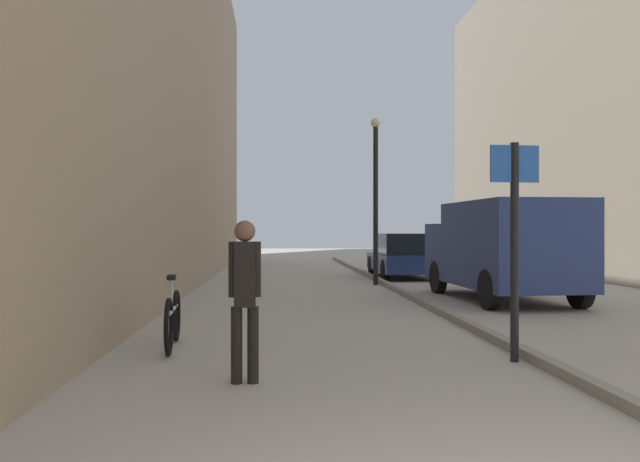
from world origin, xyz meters
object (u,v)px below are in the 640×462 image
(pedestrian_main_foreground, at_px, (245,289))
(lamp_post, at_px, (376,189))
(delivery_van, at_px, (503,247))
(parked_car, at_px, (403,256))
(street_sign_post, at_px, (515,232))
(bicycle_leaning, at_px, (173,319))

(pedestrian_main_foreground, xyz_separation_m, lamp_post, (3.13, 11.49, 1.76))
(pedestrian_main_foreground, bearing_deg, lamp_post, -108.11)
(lamp_post, bearing_deg, delivery_van, -61.97)
(parked_car, distance_m, street_sign_post, 13.65)
(bicycle_leaning, bearing_deg, street_sign_post, -19.23)
(parked_car, relative_size, lamp_post, 0.88)
(parked_car, bearing_deg, bicycle_leaning, -113.98)
(delivery_van, distance_m, bicycle_leaning, 8.35)
(lamp_post, height_order, bicycle_leaning, lamp_post)
(lamp_post, bearing_deg, parked_car, 65.22)
(pedestrian_main_foreground, distance_m, parked_car, 15.10)
(pedestrian_main_foreground, bearing_deg, street_sign_post, -167.54)
(lamp_post, xyz_separation_m, bicycle_leaning, (-4.18, -9.47, -2.34))
(parked_car, distance_m, lamp_post, 3.81)
(delivery_van, relative_size, parked_car, 1.18)
(pedestrian_main_foreground, relative_size, delivery_van, 0.33)
(pedestrian_main_foreground, relative_size, parked_car, 0.40)
(bicycle_leaning, bearing_deg, lamp_post, 62.40)
(delivery_van, relative_size, lamp_post, 1.05)
(parked_car, xyz_separation_m, bicycle_leaning, (-5.53, -12.40, -0.33))
(street_sign_post, height_order, lamp_post, lamp_post)
(lamp_post, bearing_deg, pedestrian_main_foreground, -105.23)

